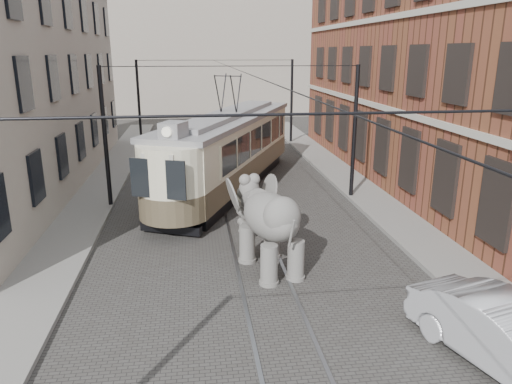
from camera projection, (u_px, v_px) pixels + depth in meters
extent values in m
plane|color=#3C3A37|center=(256.00, 256.00, 16.01)|extent=(120.00, 120.00, 0.00)
cube|color=slate|center=(428.00, 245.00, 16.73)|extent=(2.00, 60.00, 0.15)
cube|color=slate|center=(52.00, 265.00, 15.17)|extent=(2.00, 60.00, 0.15)
cube|color=brown|center=(450.00, 62.00, 24.26)|extent=(8.00, 26.00, 12.00)
cube|color=gray|center=(208.00, 47.00, 52.11)|extent=(28.00, 10.00, 14.00)
imported|color=#9D9DA1|center=(507.00, 336.00, 10.23)|extent=(2.91, 4.79, 1.49)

